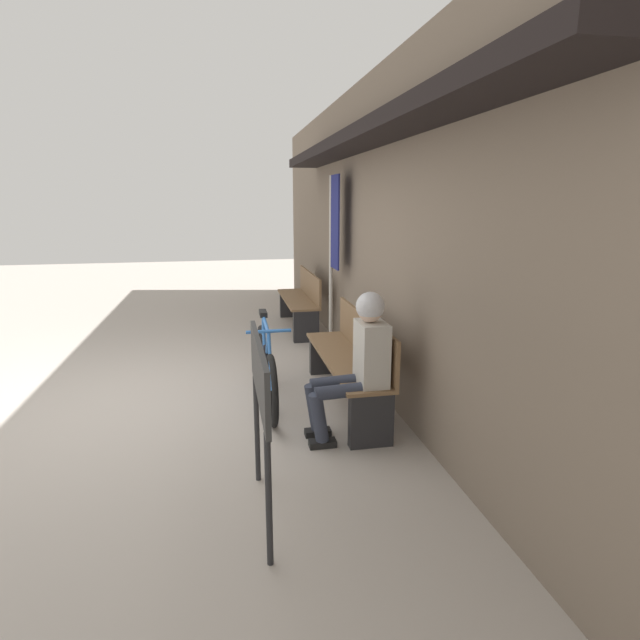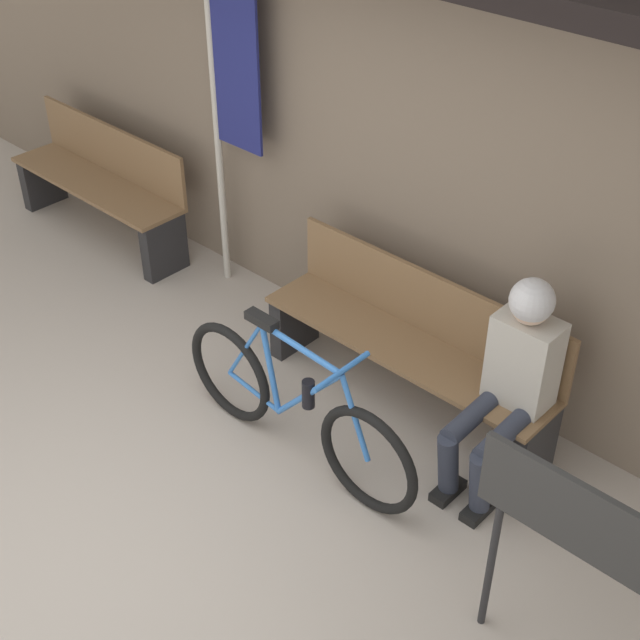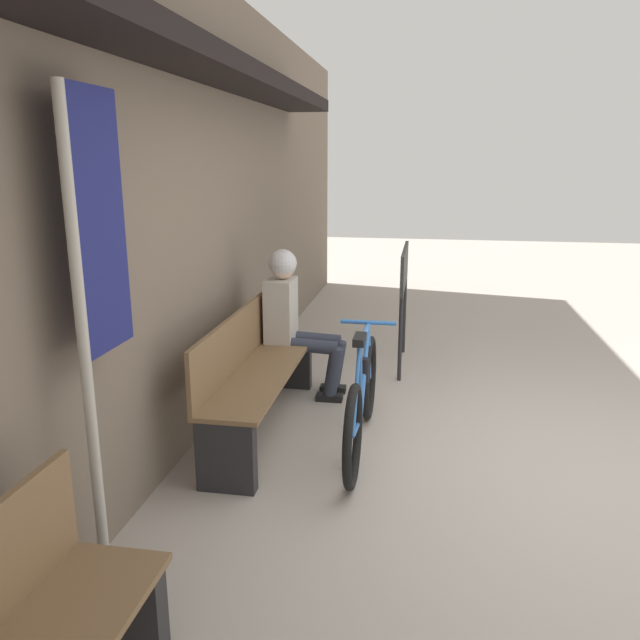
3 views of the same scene
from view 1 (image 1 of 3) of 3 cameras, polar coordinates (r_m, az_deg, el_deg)
name	(u,v)px [view 1 (image 1 of 3)]	position (r m, az deg, el deg)	size (l,w,h in m)	color
ground_plane	(136,403)	(5.27, -20.32, -8.92)	(24.00, 24.00, 0.00)	#ADA399
storefront_wall	(383,228)	(5.08, 7.21, 10.35)	(12.00, 0.56, 3.20)	#756656
park_bench_near	(350,361)	(4.83, 3.46, -4.73)	(1.89, 0.42, 0.87)	brown
bicycle	(266,368)	(4.89, -6.14, -5.47)	(1.70, 0.40, 0.87)	black
person_seated	(359,356)	(4.03, 4.45, -4.16)	(0.34, 0.65, 1.24)	#2D3342
park_bench_far	(301,302)	(7.69, -2.21, 2.11)	(1.69, 0.42, 0.87)	brown
banner_pole	(333,239)	(6.32, 1.55, 9.20)	(0.45, 0.05, 2.24)	#B7B2A8
signboard	(260,385)	(2.98, -6.89, -7.41)	(1.07, 0.04, 1.14)	#232326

